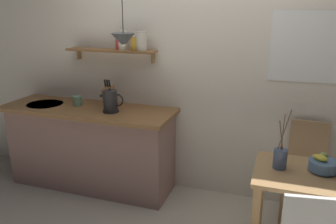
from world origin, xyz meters
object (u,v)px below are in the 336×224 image
coffee_mug_by_sink (77,101)px  pendant_lamp (123,40)px  dining_table (310,192)px  electric_kettle (111,101)px  twig_vase (280,158)px  knife_block (109,95)px  dining_chair_far (306,168)px  fruit_bowl (323,164)px

coffee_mug_by_sink → pendant_lamp: pendant_lamp is taller
coffee_mug_by_sink → dining_table: bearing=-13.3°
electric_kettle → twig_vase: bearing=-15.2°
electric_kettle → pendant_lamp: pendant_lamp is taller
knife_block → coffee_mug_by_sink: knife_block is taller
knife_block → twig_vase: bearing=-20.0°
dining_chair_far → knife_block: size_ratio=3.18×
electric_kettle → knife_block: (-0.12, 0.19, 0.00)m
fruit_bowl → dining_table: bearing=-138.1°
dining_table → knife_block: size_ratio=2.85×
dining_chair_far → twig_vase: size_ratio=1.97×
fruit_bowl → electric_kettle: electric_kettle is taller
knife_block → pendant_lamp: size_ratio=0.53×
dining_table → fruit_bowl: fruit_bowl is taller
dining_chair_far → twig_vase: 0.73m
dining_chair_far → electric_kettle: 1.93m
dining_table → dining_chair_far: (0.00, 0.63, -0.09)m
fruit_bowl → knife_block: (-2.04, 0.59, 0.21)m
dining_table → twig_vase: 0.33m
dining_table → knife_block: (-1.97, 0.65, 0.41)m
fruit_bowl → knife_block: size_ratio=0.71×
dining_table → coffee_mug_by_sink: size_ratio=6.22×
coffee_mug_by_sink → pendant_lamp: bearing=-9.9°
twig_vase → knife_block: 1.87m
electric_kettle → coffee_mug_by_sink: (-0.44, 0.08, -0.05)m
fruit_bowl → twig_vase: 0.30m
dining_table → electric_kettle: (-1.85, 0.46, 0.41)m
dining_chair_far → pendant_lamp: bearing=-173.4°
coffee_mug_by_sink → pendant_lamp: (0.61, -0.11, 0.66)m
dining_table → pendant_lamp: pendant_lamp is taller
electric_kettle → pendant_lamp: bearing=-7.2°
dining_table → coffee_mug_by_sink: coffee_mug_by_sink is taller
twig_vase → pendant_lamp: 1.70m
dining_chair_far → pendant_lamp: size_ratio=1.68×
dining_chair_far → coffee_mug_by_sink: bearing=-177.8°
electric_kettle → coffee_mug_by_sink: size_ratio=1.91×
pendant_lamp → fruit_bowl: bearing=-12.1°
electric_kettle → pendant_lamp: size_ratio=0.46×
fruit_bowl → knife_block: knife_block is taller
dining_table → electric_kettle: 1.95m
dining_table → twig_vase: bearing=175.5°
twig_vase → knife_block: twig_vase is taller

